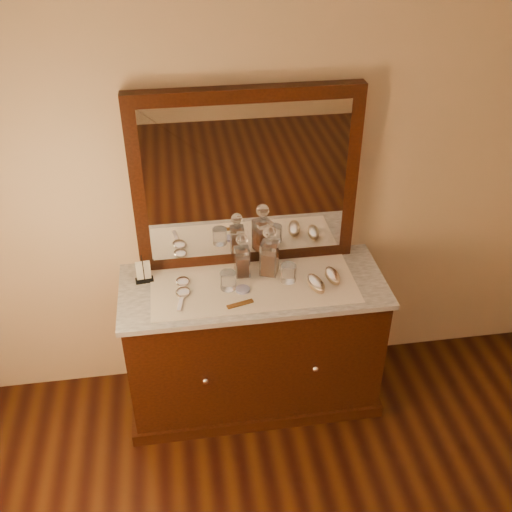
% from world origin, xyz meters
% --- Properties ---
extents(dresser_cabinet, '(1.40, 0.55, 0.82)m').
position_xyz_m(dresser_cabinet, '(0.00, 1.96, 0.41)').
color(dresser_cabinet, black).
rests_on(dresser_cabinet, floor).
extents(dresser_plinth, '(1.46, 0.59, 0.08)m').
position_xyz_m(dresser_plinth, '(0.00, 1.96, 0.04)').
color(dresser_plinth, black).
rests_on(dresser_plinth, floor).
extents(knob_left, '(0.04, 0.04, 0.04)m').
position_xyz_m(knob_left, '(-0.30, 1.67, 0.45)').
color(knob_left, silver).
rests_on(knob_left, dresser_cabinet).
extents(knob_right, '(0.04, 0.04, 0.04)m').
position_xyz_m(knob_right, '(0.30, 1.67, 0.45)').
color(knob_right, silver).
rests_on(knob_right, dresser_cabinet).
extents(marble_top, '(1.44, 0.59, 0.03)m').
position_xyz_m(marble_top, '(0.00, 1.96, 0.83)').
color(marble_top, white).
rests_on(marble_top, dresser_cabinet).
extents(mirror_frame, '(1.20, 0.08, 1.00)m').
position_xyz_m(mirror_frame, '(0.00, 2.20, 1.35)').
color(mirror_frame, black).
rests_on(mirror_frame, marble_top).
extents(mirror_glass, '(1.06, 0.01, 0.86)m').
position_xyz_m(mirror_glass, '(0.00, 2.17, 1.35)').
color(mirror_glass, white).
rests_on(mirror_glass, marble_top).
extents(lace_runner, '(1.10, 0.45, 0.00)m').
position_xyz_m(lace_runner, '(0.00, 1.94, 0.85)').
color(lace_runner, white).
rests_on(lace_runner, marble_top).
extents(pin_dish, '(0.10, 0.10, 0.01)m').
position_xyz_m(pin_dish, '(-0.06, 1.90, 0.86)').
color(pin_dish, white).
rests_on(pin_dish, lace_runner).
extents(comb, '(0.14, 0.06, 0.01)m').
position_xyz_m(comb, '(-0.09, 1.79, 0.86)').
color(comb, brown).
rests_on(comb, lace_runner).
extents(napkin_rack, '(0.10, 0.07, 0.15)m').
position_xyz_m(napkin_rack, '(-0.58, 2.08, 0.91)').
color(napkin_rack, black).
rests_on(napkin_rack, marble_top).
extents(decanter_left, '(0.08, 0.08, 0.26)m').
position_xyz_m(decanter_left, '(-0.05, 2.05, 0.95)').
color(decanter_left, '#934315').
rests_on(decanter_left, lace_runner).
extents(decanter_right, '(0.12, 0.12, 0.30)m').
position_xyz_m(decanter_right, '(0.10, 2.04, 0.97)').
color(decanter_right, '#934315').
rests_on(decanter_right, lace_runner).
extents(brush_near, '(0.10, 0.17, 0.04)m').
position_xyz_m(brush_near, '(0.33, 1.87, 0.88)').
color(brush_near, '#9F8361').
rests_on(brush_near, lace_runner).
extents(brush_far, '(0.08, 0.16, 0.04)m').
position_xyz_m(brush_far, '(0.43, 1.93, 0.87)').
color(brush_far, '#9F8361').
rests_on(brush_far, lace_runner).
extents(hand_mirror_outer, '(0.08, 0.20, 0.02)m').
position_xyz_m(hand_mirror_outer, '(-0.38, 2.00, 0.86)').
color(hand_mirror_outer, silver).
rests_on(hand_mirror_outer, lace_runner).
extents(hand_mirror_inner, '(0.10, 0.21, 0.02)m').
position_xyz_m(hand_mirror_inner, '(-0.38, 1.91, 0.86)').
color(hand_mirror_inner, silver).
rests_on(hand_mirror_inner, lace_runner).
extents(tumblers, '(0.42, 0.11, 0.10)m').
position_xyz_m(tumblers, '(0.03, 1.95, 0.90)').
color(tumblers, white).
rests_on(tumblers, lace_runner).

